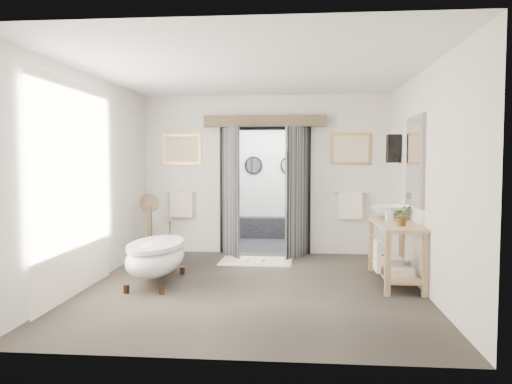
{
  "coord_description": "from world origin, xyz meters",
  "views": [
    {
      "loc": [
        0.64,
        -6.64,
        1.71
      ],
      "look_at": [
        0.0,
        0.6,
        1.25
      ],
      "focal_mm": 35.0,
      "sensor_mm": 36.0,
      "label": 1
    }
  ],
  "objects_px": {
    "rug": "(256,261)",
    "basin": "(390,212)",
    "vanity": "(394,247)",
    "clawfoot_tub": "(156,256)"
  },
  "relations": [
    {
      "from": "clawfoot_tub",
      "to": "rug",
      "type": "bearing_deg",
      "value": 51.73
    },
    {
      "from": "vanity",
      "to": "basin",
      "type": "xyz_separation_m",
      "value": [
        0.02,
        0.44,
        0.44
      ]
    },
    {
      "from": "rug",
      "to": "clawfoot_tub",
      "type": "bearing_deg",
      "value": -128.27
    },
    {
      "from": "vanity",
      "to": "basin",
      "type": "bearing_deg",
      "value": 87.95
    },
    {
      "from": "vanity",
      "to": "basin",
      "type": "height_order",
      "value": "basin"
    },
    {
      "from": "vanity",
      "to": "basin",
      "type": "relative_size",
      "value": 2.85
    },
    {
      "from": "rug",
      "to": "basin",
      "type": "xyz_separation_m",
      "value": [
        2.06,
        -0.82,
        0.94
      ]
    },
    {
      "from": "vanity",
      "to": "clawfoot_tub",
      "type": "bearing_deg",
      "value": -174.36
    },
    {
      "from": "vanity",
      "to": "basin",
      "type": "distance_m",
      "value": 0.63
    },
    {
      "from": "clawfoot_tub",
      "to": "basin",
      "type": "distance_m",
      "value": 3.45
    }
  ]
}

